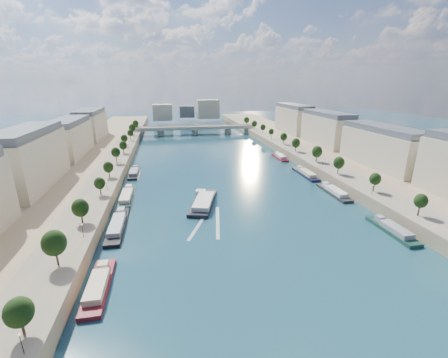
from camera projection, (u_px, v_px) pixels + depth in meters
name	position (u px, v px, depth m)	size (l,w,h in m)	color
ground	(219.00, 174.00, 163.55)	(700.00, 700.00, 0.00)	#0E2D3D
quay_left	(78.00, 177.00, 149.77)	(44.00, 520.00, 5.00)	#9E8460
quay_right	(340.00, 163.00, 175.78)	(44.00, 520.00, 5.00)	#9E8460
pave_left	(109.00, 171.00, 151.68)	(14.00, 520.00, 0.10)	gray
pave_right	(316.00, 160.00, 172.28)	(14.00, 520.00, 0.10)	gray
trees_left	(112.00, 159.00, 152.23)	(4.80, 268.80, 8.26)	#382B1E
trees_right	(306.00, 148.00, 179.56)	(4.80, 268.80, 8.26)	#382B1E
lamps_left	(114.00, 171.00, 142.32)	(0.36, 200.36, 4.28)	black
lamps_right	(306.00, 154.00, 175.28)	(0.36, 200.36, 4.28)	black
buildings_left	(53.00, 146.00, 154.29)	(16.00, 226.00, 23.20)	beige
buildings_right	(351.00, 136.00, 184.99)	(16.00, 226.00, 23.20)	beige
skyline	(190.00, 110.00, 364.45)	(79.00, 42.00, 22.00)	beige
bridge	(195.00, 129.00, 284.88)	(112.00, 12.00, 8.15)	#C1B79E
tour_barge	(203.00, 202.00, 122.97)	(15.41, 28.78, 3.78)	black
wake	(209.00, 222.00, 107.80)	(14.84, 25.85, 0.04)	silver
moored_barges_left	(118.00, 224.00, 104.45)	(5.00, 151.94, 3.60)	#192237
moored_barges_right	(340.00, 196.00, 129.97)	(5.00, 162.78, 3.60)	black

